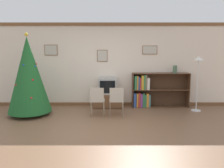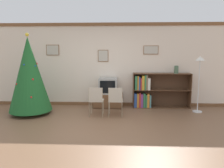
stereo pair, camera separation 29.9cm
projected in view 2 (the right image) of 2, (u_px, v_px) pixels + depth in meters
The scene contains 10 objects.
ground_plane at pixel (95, 130), 4.98m from camera, with size 24.00×24.00×0.00m, color brown.
wall_back at pixel (103, 65), 7.18m from camera, with size 8.37×0.11×2.70m.
christmas_tree at pixel (29, 74), 6.17m from camera, with size 1.19×1.19×2.30m.
tv_console at pixel (108, 100), 7.02m from camera, with size 0.94×0.51×0.46m.
television at pixel (108, 86), 6.95m from camera, with size 0.58×0.50×0.50m.
folding_chair_left at pixel (96, 100), 6.01m from camera, with size 0.40×0.40×0.82m.
folding_chair_right at pixel (115, 100), 5.98m from camera, with size 0.40×0.40×0.82m.
bookshelf at pixel (151, 91), 6.99m from camera, with size 1.81×0.36×1.11m.
vase at pixel (176, 69), 6.82m from camera, with size 0.13×0.13×0.24m.
standing_lamp at pixel (200, 70), 6.33m from camera, with size 0.28×0.28×1.65m.
Camera 2 is at (0.61, -4.75, 1.78)m, focal length 35.00 mm.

